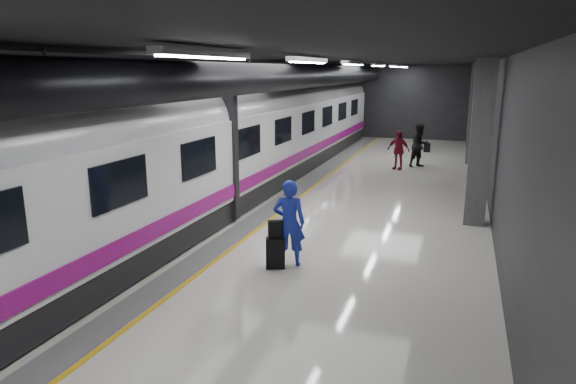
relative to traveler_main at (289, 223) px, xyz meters
The scene contains 9 objects.
ground 2.87m from the traveler_main, 104.50° to the left, with size 40.00×40.00×0.00m, color silver.
platform_hall 4.52m from the traveler_main, 105.09° to the left, with size 10.02×40.02×4.51m.
train 4.85m from the traveler_main, 146.26° to the left, with size 3.05×38.00×4.05m.
traveler_main is the anchor object (origin of this frame).
suitcase_main 0.71m from the traveler_main, 130.67° to the right, with size 0.41×0.26×0.67m, color black.
shoulder_bag 0.35m from the traveler_main, 135.72° to the right, with size 0.29×0.15×0.39m, color black.
traveler_far_a 13.09m from the traveler_main, 82.73° to the left, with size 0.93×0.72×1.91m, color black.
traveler_far_b 12.12m from the traveler_main, 86.06° to the left, with size 0.99×0.41×1.68m, color maroon.
suitcase_far 17.53m from the traveler_main, 84.48° to the left, with size 0.32×0.21×0.47m, color black.
Camera 1 is at (4.09, -12.67, 4.16)m, focal length 32.00 mm.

